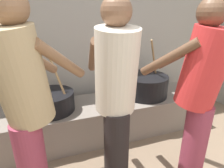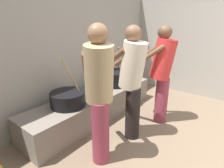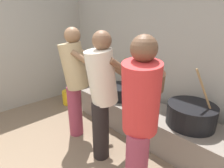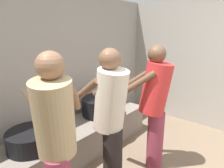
# 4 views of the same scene
# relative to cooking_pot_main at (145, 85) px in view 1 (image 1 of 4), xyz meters

# --- Properties ---
(block_enclosure_rear) EXTENTS (4.81, 0.20, 2.19)m
(block_enclosure_rear) POSITION_rel_cooking_pot_main_xyz_m (-0.68, 0.50, 0.54)
(block_enclosure_rear) COLOR #9E998E
(block_enclosure_rear) RESTS_ON ground_plane
(hearth_ledge) EXTENTS (2.58, 0.60, 0.42)m
(hearth_ledge) POSITION_rel_cooking_pot_main_xyz_m (-0.58, -0.02, -0.34)
(hearth_ledge) COLOR slate
(hearth_ledge) RESTS_ON ground_plane
(cooking_pot_main) EXTENTS (0.56, 0.56, 0.72)m
(cooking_pot_main) POSITION_rel_cooking_pot_main_xyz_m (0.00, 0.00, 0.00)
(cooking_pot_main) COLOR black
(cooking_pot_main) RESTS_ON hearth_ledge
(cooking_pot_secondary) EXTENTS (0.50, 0.50, 0.66)m
(cooking_pot_secondary) POSITION_rel_cooking_pot_main_xyz_m (-1.16, -0.03, -0.03)
(cooking_pot_secondary) COLOR black
(cooking_pot_secondary) RESTS_ON hearth_ledge
(cook_in_cream_shirt) EXTENTS (0.41, 0.68, 1.53)m
(cook_in_cream_shirt) POSITION_rel_cooking_pot_main_xyz_m (-0.70, -0.80, 0.31)
(cook_in_cream_shirt) COLOR black
(cook_in_cream_shirt) RESTS_ON ground_plane
(cook_in_red_shirt) EXTENTS (0.60, 0.72, 1.53)m
(cook_in_red_shirt) POSITION_rel_cooking_pot_main_xyz_m (-0.06, -0.93, 0.31)
(cook_in_red_shirt) COLOR #8C3347
(cook_in_red_shirt) RESTS_ON ground_plane
(cook_in_tan_shirt) EXTENTS (0.68, 0.69, 1.55)m
(cook_in_tan_shirt) POSITION_rel_cooking_pot_main_xyz_m (-1.31, -0.77, 0.33)
(cook_in_tan_shirt) COLOR #8C3347
(cook_in_tan_shirt) RESTS_ON ground_plane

